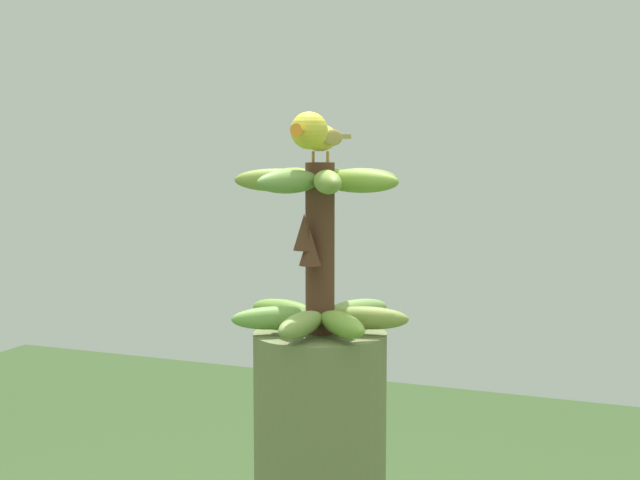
# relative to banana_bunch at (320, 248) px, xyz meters

# --- Properties ---
(banana_bunch) EXTENTS (0.30, 0.30, 0.29)m
(banana_bunch) POSITION_rel_banana_bunch_xyz_m (0.00, 0.00, 0.00)
(banana_bunch) COLOR #4C2D1E
(banana_bunch) RESTS_ON banana_tree
(perched_bird) EXTENTS (0.06, 0.21, 0.08)m
(perched_bird) POSITION_rel_banana_bunch_xyz_m (0.00, 0.02, 0.19)
(perched_bird) COLOR #C68933
(perched_bird) RESTS_ON banana_bunch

